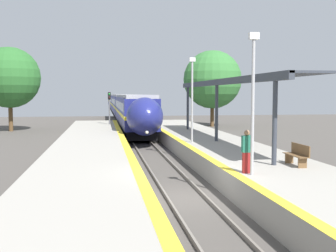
{
  "coord_description": "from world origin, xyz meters",
  "views": [
    {
      "loc": [
        -3.06,
        -15.35,
        3.94
      ],
      "look_at": [
        0.55,
        7.8,
        2.15
      ],
      "focal_mm": 45.0,
      "sensor_mm": 36.0,
      "label": 1
    }
  ],
  "objects_px": {
    "lamppost_mid": "(192,94)",
    "platform_bench": "(298,154)",
    "railway_signal": "(109,108)",
    "person_waiting": "(247,151)",
    "lamppost_near": "(253,94)",
    "train": "(120,104)"
  },
  "relations": [
    {
      "from": "train",
      "to": "lamppost_near",
      "type": "distance_m",
      "value": 61.93
    },
    {
      "from": "train",
      "to": "lamppost_mid",
      "type": "height_order",
      "value": "lamppost_mid"
    },
    {
      "from": "train",
      "to": "person_waiting",
      "type": "xyz_separation_m",
      "value": [
        2.23,
        -61.49,
        -0.39
      ]
    },
    {
      "from": "lamppost_near",
      "to": "lamppost_mid",
      "type": "xyz_separation_m",
      "value": [
        0.0,
        10.4,
        0.0
      ]
    },
    {
      "from": "train",
      "to": "lamppost_mid",
      "type": "relative_size",
      "value": 18.56
    },
    {
      "from": "railway_signal",
      "to": "lamppost_mid",
      "type": "height_order",
      "value": "lamppost_mid"
    },
    {
      "from": "platform_bench",
      "to": "lamppost_mid",
      "type": "distance_m",
      "value": 9.47
    },
    {
      "from": "platform_bench",
      "to": "person_waiting",
      "type": "height_order",
      "value": "person_waiting"
    },
    {
      "from": "lamppost_near",
      "to": "railway_signal",
      "type": "bearing_deg",
      "value": 99.95
    },
    {
      "from": "lamppost_near",
      "to": "lamppost_mid",
      "type": "bearing_deg",
      "value": 90.0
    },
    {
      "from": "lamppost_mid",
      "to": "platform_bench",
      "type": "bearing_deg",
      "value": -73.73
    },
    {
      "from": "train",
      "to": "railway_signal",
      "type": "xyz_separation_m",
      "value": [
        -2.4,
        -35.08,
        0.32
      ]
    },
    {
      "from": "platform_bench",
      "to": "lamppost_near",
      "type": "relative_size",
      "value": 0.31
    },
    {
      "from": "railway_signal",
      "to": "person_waiting",
      "type": "bearing_deg",
      "value": -80.06
    },
    {
      "from": "platform_bench",
      "to": "lamppost_near",
      "type": "bearing_deg",
      "value": -147.6
    },
    {
      "from": "railway_signal",
      "to": "train",
      "type": "bearing_deg",
      "value": 86.09
    },
    {
      "from": "lamppost_near",
      "to": "lamppost_mid",
      "type": "distance_m",
      "value": 10.4
    },
    {
      "from": "person_waiting",
      "to": "railway_signal",
      "type": "distance_m",
      "value": 26.82
    },
    {
      "from": "railway_signal",
      "to": "lamppost_near",
      "type": "height_order",
      "value": "lamppost_near"
    },
    {
      "from": "train",
      "to": "platform_bench",
      "type": "xyz_separation_m",
      "value": [
        4.86,
        -60.24,
        -0.75
      ]
    },
    {
      "from": "train",
      "to": "lamppost_near",
      "type": "bearing_deg",
      "value": -87.87
    },
    {
      "from": "person_waiting",
      "to": "lamppost_near",
      "type": "relative_size",
      "value": 0.31
    }
  ]
}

